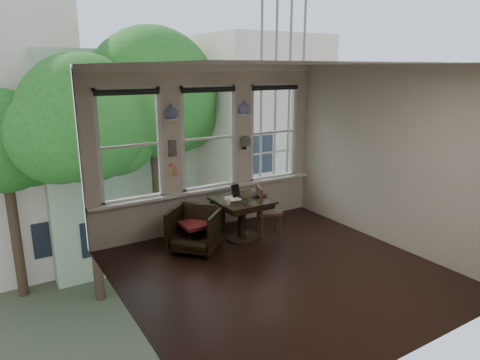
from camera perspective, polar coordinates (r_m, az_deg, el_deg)
ground at (r=6.55m, az=5.23°, el=-12.06°), size 4.50×4.50×0.00m
ceiling at (r=5.85m, az=5.94°, el=15.17°), size 4.50×4.50×0.00m
wall_back at (r=7.89m, az=-4.35°, el=4.15°), size 4.50×0.00×4.50m
wall_front at (r=4.52m, az=23.05°, el=-5.20°), size 4.50×0.00×4.50m
wall_left at (r=5.04m, az=-15.33°, el=-2.52°), size 0.00×4.50×4.50m
wall_right at (r=7.57m, az=19.30°, el=2.90°), size 0.00×4.50×4.50m
window_left at (r=7.32m, az=-14.53°, el=4.46°), size 1.10×0.12×1.90m
window_center at (r=7.86m, az=-4.37°, el=5.58°), size 1.10×0.12×1.90m
window_right at (r=8.61m, az=4.28°, el=6.39°), size 1.10×0.12×1.90m
shelf_left at (r=7.41m, az=-9.11°, el=8.00°), size 0.26×0.16×0.03m
shelf_right at (r=8.07m, az=0.53°, el=8.74°), size 0.26×0.16×0.03m
intercom at (r=7.51m, az=-9.04°, el=4.24°), size 0.14×0.06×0.28m
sticky_notes at (r=7.59m, az=-8.95°, el=1.64°), size 0.16×0.01×0.24m
desk_fan at (r=8.14m, az=0.59°, el=4.73°), size 0.20×0.20×0.24m
vase_left at (r=7.40m, az=-9.15°, el=9.07°), size 0.24×0.24×0.25m
vase_right at (r=8.06m, az=0.53°, el=9.72°), size 0.24×0.24×0.25m
table at (r=7.50m, az=0.26°, el=-5.32°), size 0.90×0.90×0.75m
armchair_left at (r=7.13m, az=-5.94°, el=-6.56°), size 1.12×1.12×0.73m
cushion_red at (r=7.10m, az=-5.95°, el=-5.92°), size 0.45×0.45×0.06m
side_chair_right at (r=7.70m, az=3.90°, el=-4.12°), size 0.54×0.54×0.92m
laptop at (r=7.49m, az=2.80°, el=-2.23°), size 0.31×0.22×0.02m
mug at (r=7.06m, az=-1.67°, el=-2.95°), size 0.13×0.13×0.10m
drinking_glass at (r=7.08m, az=0.65°, el=-2.95°), size 0.12×0.12×0.09m
tablet at (r=7.49m, az=-0.58°, el=-1.43°), size 0.17×0.10×0.22m
papers at (r=7.43m, az=-0.90°, el=-2.44°), size 0.24×0.32×0.00m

